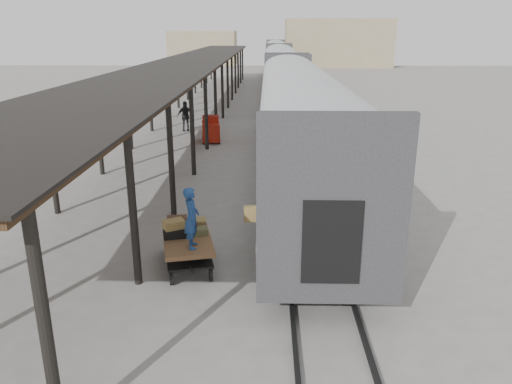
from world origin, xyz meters
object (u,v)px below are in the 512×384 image
object	(u,v)px
baggage_cart	(187,244)
luggage_tug	(211,130)
porter	(192,218)
pedestrian	(186,116)

from	to	relation	value
baggage_cart	luggage_tug	size ratio (longest dim) A/B	1.51
luggage_tug	porter	xyz separation A→B (m)	(1.35, -16.56, 0.99)
porter	baggage_cart	bearing A→B (deg)	15.68
luggage_tug	pedestrian	bearing A→B (deg)	114.38
luggage_tug	porter	bearing A→B (deg)	-92.83
porter	pedestrian	distance (m)	19.93
luggage_tug	baggage_cart	bearing A→B (deg)	-93.54
baggage_cart	luggage_tug	bearing A→B (deg)	80.83
baggage_cart	porter	size ratio (longest dim) A/B	1.65
baggage_cart	pedestrian	bearing A→B (deg)	85.92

